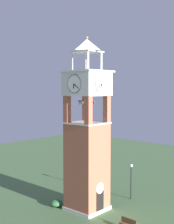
{
  "coord_description": "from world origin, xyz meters",
  "views": [
    {
      "loc": [
        -23.97,
        -21.14,
        12.24
      ],
      "look_at": [
        0.0,
        0.0,
        9.92
      ],
      "focal_mm": 51.85,
      "sensor_mm": 36.0,
      "label": 1
    }
  ],
  "objects": [
    {
      "name": "lamp_post",
      "position": [
        5.57,
        -1.59,
        2.72
      ],
      "size": [
        0.36,
        0.36,
        3.94
      ],
      "color": "black",
      "rests_on": "ground"
    },
    {
      "name": "shrub_left_of_tower",
      "position": [
        3.37,
        3.16,
        0.37
      ],
      "size": [
        1.0,
        1.0,
        0.74
      ],
      "primitive_type": "ellipsoid",
      "color": "#336638",
      "rests_on": "ground"
    },
    {
      "name": "park_bench",
      "position": [
        -1.13,
        -5.74,
        0.48
      ],
      "size": [
        0.54,
        1.62,
        0.95
      ],
      "color": "brown",
      "rests_on": "ground"
    },
    {
      "name": "trash_bin",
      "position": [
        4.36,
        3.36,
        0.4
      ],
      "size": [
        0.52,
        0.52,
        0.8
      ],
      "primitive_type": "cylinder",
      "color": "#2D2D33",
      "rests_on": "ground"
    },
    {
      "name": "shrub_near_entry",
      "position": [
        -1.5,
        2.94,
        0.37
      ],
      "size": [
        1.28,
        1.28,
        0.74
      ],
      "primitive_type": "ellipsoid",
      "color": "#336638",
      "rests_on": "ground"
    },
    {
      "name": "clock_tower",
      "position": [
        0.0,
        -0.0,
        6.98
      ],
      "size": [
        3.96,
        3.96,
        17.32
      ],
      "color": "#AD5B42",
      "rests_on": "ground"
    },
    {
      "name": "ground",
      "position": [
        0.0,
        0.0,
        0.0
      ],
      "size": [
        80.0,
        80.0,
        0.0
      ],
      "primitive_type": "plane",
      "color": "#517547"
    }
  ]
}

